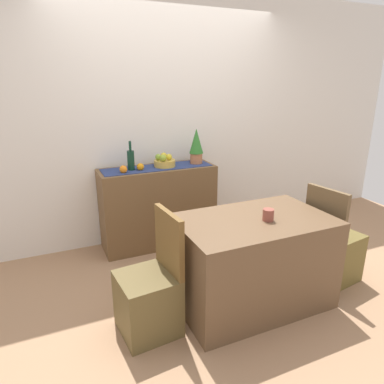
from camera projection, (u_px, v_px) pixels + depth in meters
The scene contains 17 objects.
ground_plane at pixel (215, 280), 3.21m from camera, with size 6.40×6.40×0.02m, color #A27A59.
room_wall_rear at pixel (169, 119), 3.81m from camera, with size 6.40×0.06×2.70m, color silver.
sideboard_console at pixel (158, 207), 3.78m from camera, with size 1.23×0.42×0.88m, color brown.
table_runner at pixel (157, 167), 3.64m from camera, with size 1.16×0.32×0.01m, color navy.
fruit_bowl at pixel (165, 163), 3.66m from camera, with size 0.23×0.23×0.07m, color gold.
apple_upper at pixel (163, 158), 3.58m from camera, with size 0.07×0.07×0.07m, color #8DA732.
apple_center at pixel (169, 157), 3.64m from camera, with size 0.06×0.06×0.06m, color gold.
apple_rear at pixel (158, 157), 3.64m from camera, with size 0.07×0.07×0.07m, color #82A936.
apple_front at pixel (164, 156), 3.71m from camera, with size 0.07×0.07×0.07m, color gold.
wine_bottle at pixel (131, 160), 3.50m from camera, with size 0.07×0.07×0.30m.
potted_plant at pixel (196, 145), 3.76m from camera, with size 0.15×0.15×0.39m.
orange_loose_end at pixel (123, 169), 3.42m from camera, with size 0.08×0.08×0.08m, color orange.
orange_loose_near_bowl at pixel (140, 167), 3.52m from camera, with size 0.07×0.07×0.07m, color orange.
dining_table at pixel (252, 261), 2.78m from camera, with size 1.20×0.75×0.74m, color brown.
coffee_cup at pixel (268, 215), 2.61m from camera, with size 0.09×0.09×0.09m, color brown.
chair_near_window at pixel (150, 298), 2.48m from camera, with size 0.43×0.43×0.90m.
chair_by_corner at pixel (332, 252), 3.14m from camera, with size 0.46×0.46×0.90m.
Camera 1 is at (-1.33, -2.47, 1.76)m, focal length 32.21 mm.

